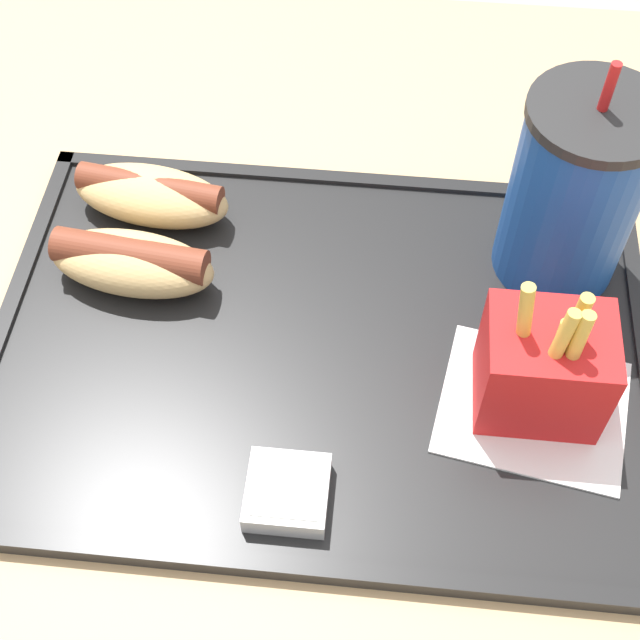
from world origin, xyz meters
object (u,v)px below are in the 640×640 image
object	(u,v)px
soda_cup	(574,192)
hot_dog_near	(132,262)
hot_dog_far	(151,194)
fries_carton	(544,367)
sauce_cup_mayo	(287,492)

from	to	relation	value
soda_cup	hot_dog_near	bearing A→B (deg)	-171.10
hot_dog_far	fries_carton	world-z (taller)	fries_carton
fries_carton	hot_dog_far	bearing A→B (deg)	153.73
sauce_cup_mayo	soda_cup	bearing A→B (deg)	50.23
sauce_cup_mayo	hot_dog_far	bearing A→B (deg)	120.06
hot_dog_far	soda_cup	bearing A→B (deg)	-3.57
hot_dog_far	sauce_cup_mayo	bearing A→B (deg)	-59.94
hot_dog_near	sauce_cup_mayo	size ratio (longest dim) A/B	2.51
soda_cup	sauce_cup_mayo	xyz separation A→B (m)	(-0.18, -0.21, -0.07)
sauce_cup_mayo	fries_carton	bearing A→B (deg)	29.32
hot_dog_far	sauce_cup_mayo	world-z (taller)	hot_dog_far
sauce_cup_mayo	hot_dog_near	bearing A→B (deg)	129.33
soda_cup	hot_dog_far	distance (m)	0.32
soda_cup	hot_dog_near	size ratio (longest dim) A/B	1.44
soda_cup	sauce_cup_mayo	distance (m)	0.29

